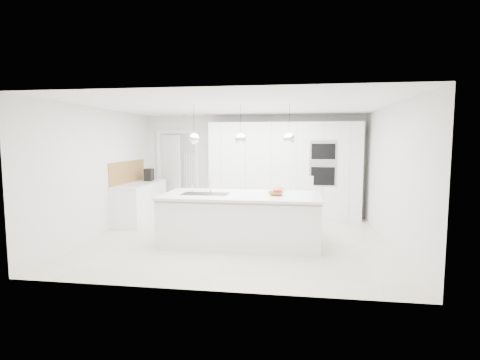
# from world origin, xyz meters

# --- Properties ---
(floor) EXTENTS (5.50, 5.50, 0.00)m
(floor) POSITION_xyz_m (0.00, 0.00, 0.00)
(floor) COLOR beige
(floor) RESTS_ON ground
(wall_back) EXTENTS (5.50, 0.00, 5.50)m
(wall_back) POSITION_xyz_m (0.00, 2.50, 1.25)
(wall_back) COLOR silver
(wall_back) RESTS_ON ground
(wall_left) EXTENTS (0.00, 5.00, 5.00)m
(wall_left) POSITION_xyz_m (-2.75, 0.00, 1.25)
(wall_left) COLOR silver
(wall_left) RESTS_ON ground
(ceiling) EXTENTS (5.50, 5.50, 0.00)m
(ceiling) POSITION_xyz_m (0.00, 0.00, 2.50)
(ceiling) COLOR white
(ceiling) RESTS_ON wall_back
(tall_cabinets) EXTENTS (3.60, 0.60, 2.30)m
(tall_cabinets) POSITION_xyz_m (0.80, 2.20, 1.15)
(tall_cabinets) COLOR white
(tall_cabinets) RESTS_ON floor
(oven_stack) EXTENTS (0.62, 0.04, 1.05)m
(oven_stack) POSITION_xyz_m (1.70, 1.89, 1.35)
(oven_stack) COLOR #A5A5A8
(oven_stack) RESTS_ON tall_cabinets
(doorway_frame) EXTENTS (1.11, 0.08, 2.13)m
(doorway_frame) POSITION_xyz_m (-1.95, 2.47, 1.02)
(doorway_frame) COLOR white
(doorway_frame) RESTS_ON floor
(hallway_door) EXTENTS (0.76, 0.38, 2.00)m
(hallway_door) POSITION_xyz_m (-2.20, 2.42, 1.00)
(hallway_door) COLOR white
(hallway_door) RESTS_ON floor
(radiator) EXTENTS (0.32, 0.04, 1.40)m
(radiator) POSITION_xyz_m (-1.63, 2.46, 0.85)
(radiator) COLOR white
(radiator) RESTS_ON floor
(left_base_cabinets) EXTENTS (0.60, 1.80, 0.86)m
(left_base_cabinets) POSITION_xyz_m (-2.45, 1.20, 0.43)
(left_base_cabinets) COLOR white
(left_base_cabinets) RESTS_ON floor
(left_worktop) EXTENTS (0.62, 1.82, 0.04)m
(left_worktop) POSITION_xyz_m (-2.45, 1.20, 0.88)
(left_worktop) COLOR white
(left_worktop) RESTS_ON left_base_cabinets
(oak_backsplash) EXTENTS (0.02, 1.80, 0.50)m
(oak_backsplash) POSITION_xyz_m (-2.74, 1.20, 1.15)
(oak_backsplash) COLOR #A26E32
(oak_backsplash) RESTS_ON wall_left
(island_base) EXTENTS (2.80, 1.20, 0.86)m
(island_base) POSITION_xyz_m (0.10, -0.30, 0.43)
(island_base) COLOR white
(island_base) RESTS_ON floor
(island_worktop) EXTENTS (2.84, 1.40, 0.04)m
(island_worktop) POSITION_xyz_m (0.10, -0.25, 0.88)
(island_worktop) COLOR white
(island_worktop) RESTS_ON island_base
(island_sink) EXTENTS (0.84, 0.44, 0.18)m
(island_sink) POSITION_xyz_m (-0.55, -0.30, 0.82)
(island_sink) COLOR #3F3F42
(island_sink) RESTS_ON island_worktop
(island_tap) EXTENTS (0.02, 0.02, 0.30)m
(island_tap) POSITION_xyz_m (-0.50, -0.10, 1.05)
(island_tap) COLOR white
(island_tap) RESTS_ON island_worktop
(pendant_left) EXTENTS (0.20, 0.20, 0.20)m
(pendant_left) POSITION_xyz_m (-0.75, -0.30, 1.90)
(pendant_left) COLOR white
(pendant_left) RESTS_ON ceiling
(pendant_mid) EXTENTS (0.20, 0.20, 0.20)m
(pendant_mid) POSITION_xyz_m (0.10, -0.30, 1.90)
(pendant_mid) COLOR white
(pendant_mid) RESTS_ON ceiling
(pendant_right) EXTENTS (0.20, 0.20, 0.20)m
(pendant_right) POSITION_xyz_m (0.95, -0.30, 1.90)
(pendant_right) COLOR white
(pendant_right) RESTS_ON ceiling
(fruit_bowl) EXTENTS (0.35, 0.35, 0.07)m
(fruit_bowl) POSITION_xyz_m (0.74, -0.30, 0.93)
(fruit_bowl) COLOR #A26E32
(fruit_bowl) RESTS_ON island_worktop
(espresso_machine) EXTENTS (0.20, 0.29, 0.29)m
(espresso_machine) POSITION_xyz_m (-2.43, 1.70, 1.05)
(espresso_machine) COLOR black
(espresso_machine) RESTS_ON left_worktop
(bar_stool_left) EXTENTS (0.49, 0.56, 1.01)m
(bar_stool_left) POSITION_xyz_m (0.82, 0.54, 0.50)
(bar_stool_left) COLOR white
(bar_stool_left) RESTS_ON floor
(bar_stool_right) EXTENTS (0.42, 0.55, 1.14)m
(bar_stool_right) POSITION_xyz_m (1.26, 0.68, 0.57)
(bar_stool_right) COLOR white
(bar_stool_right) RESTS_ON floor
(apple_a) EXTENTS (0.08, 0.08, 0.08)m
(apple_a) POSITION_xyz_m (0.72, -0.33, 0.97)
(apple_a) COLOR #AE1A1A
(apple_a) RESTS_ON fruit_bowl
(apple_b) EXTENTS (0.09, 0.09, 0.09)m
(apple_b) POSITION_xyz_m (0.79, -0.31, 0.97)
(apple_b) COLOR #AE1A1A
(apple_b) RESTS_ON fruit_bowl
(apple_c) EXTENTS (0.07, 0.07, 0.07)m
(apple_c) POSITION_xyz_m (0.77, -0.31, 0.96)
(apple_c) COLOR #AE1A1A
(apple_c) RESTS_ON fruit_bowl
(banana_bunch) EXTENTS (0.22, 0.16, 0.19)m
(banana_bunch) POSITION_xyz_m (0.77, -0.28, 1.01)
(banana_bunch) COLOR gold
(banana_bunch) RESTS_ON fruit_bowl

